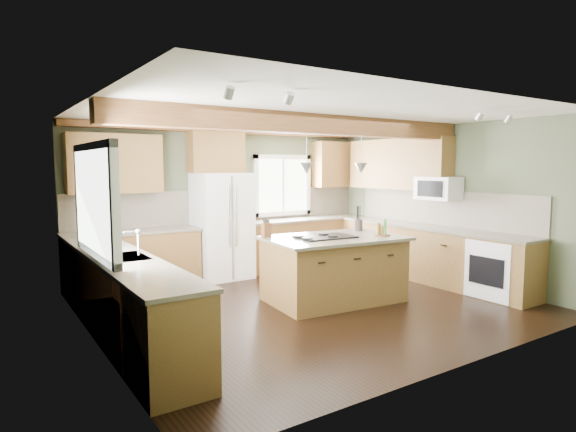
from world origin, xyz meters
TOP-DOWN VIEW (x-y plane):
  - floor at (0.00, 0.00)m, footprint 5.60×5.60m
  - ceiling at (0.00, 0.00)m, footprint 5.60×5.60m
  - wall_back at (0.00, 2.50)m, footprint 5.60×0.00m
  - wall_left at (-2.80, 0.00)m, footprint 0.00×5.00m
  - wall_right at (2.80, 0.00)m, footprint 0.00×5.00m
  - ceiling_beam at (0.00, -0.04)m, footprint 5.55×0.26m
  - soffit_trim at (0.00, 2.40)m, footprint 5.55×0.20m
  - backsplash_back at (0.00, 2.48)m, footprint 5.58×0.03m
  - backsplash_right at (2.78, 0.05)m, footprint 0.03×3.70m
  - base_cab_back_left at (-1.79, 2.20)m, footprint 2.02×0.60m
  - counter_back_left at (-1.79, 2.20)m, footprint 2.06×0.64m
  - base_cab_back_right at (1.49, 2.20)m, footprint 2.62×0.60m
  - counter_back_right at (1.49, 2.20)m, footprint 2.66×0.64m
  - base_cab_left at (-2.50, 0.05)m, footprint 0.60×3.70m
  - counter_left at (-2.50, 0.05)m, footprint 0.64×3.74m
  - base_cab_right at (2.50, 0.05)m, footprint 0.60×3.70m
  - counter_right at (2.50, 0.05)m, footprint 0.64×3.74m
  - upper_cab_back_left at (-1.99, 2.33)m, footprint 1.40×0.35m
  - upper_cab_over_fridge at (-0.30, 2.33)m, footprint 0.96×0.35m
  - upper_cab_right at (2.62, 0.90)m, footprint 0.35×2.20m
  - upper_cab_back_corner at (2.30, 2.33)m, footprint 0.90×0.35m
  - window_left at (-2.78, 0.05)m, footprint 0.04×1.60m
  - window_back at (1.15, 2.48)m, footprint 1.10×0.04m
  - sink at (-2.50, 0.05)m, footprint 0.50×0.65m
  - faucet at (-2.32, 0.05)m, footprint 0.02×0.02m
  - dishwasher at (-2.49, -1.25)m, footprint 0.60×0.60m
  - oven at (2.49, -1.25)m, footprint 0.60×0.72m
  - microwave at (2.58, -0.05)m, footprint 0.40×0.70m
  - pendant_left at (-0.05, 0.00)m, footprint 0.18×0.18m
  - pendant_right at (0.85, -0.08)m, footprint 0.18×0.18m
  - refrigerator at (-0.30, 2.12)m, footprint 0.90×0.74m
  - island at (0.40, -0.04)m, footprint 1.91×1.27m
  - island_top at (0.40, -0.04)m, footprint 2.04×1.40m
  - cooktop at (0.25, -0.02)m, footprint 0.83×0.59m
  - knife_block at (-0.41, 0.46)m, footprint 0.12×0.09m
  - utensil_crock at (1.15, 0.29)m, footprint 0.15×0.15m
  - bottle_tray at (1.06, -0.31)m, footprint 0.31×0.31m

SIDE VIEW (x-z plane):
  - floor at x=0.00m, z-range 0.00..0.00m
  - dishwasher at x=-2.49m, z-range 0.01..0.85m
  - oven at x=2.49m, z-range 0.01..0.85m
  - base_cab_back_left at x=-1.79m, z-range 0.00..0.88m
  - base_cab_back_right at x=1.49m, z-range 0.00..0.88m
  - base_cab_left at x=-2.50m, z-range 0.00..0.88m
  - base_cab_right at x=2.50m, z-range 0.00..0.88m
  - island at x=0.40m, z-range 0.00..0.88m
  - counter_back_left at x=-1.79m, z-range 0.88..0.92m
  - counter_back_right at x=1.49m, z-range 0.88..0.92m
  - counter_left at x=-2.50m, z-range 0.88..0.92m
  - counter_right at x=2.50m, z-range 0.88..0.92m
  - refrigerator at x=-0.30m, z-range 0.00..1.80m
  - island_top at x=0.40m, z-range 0.88..0.92m
  - sink at x=-2.50m, z-range 0.89..0.92m
  - cooktop at x=0.25m, z-range 0.92..0.94m
  - utensil_crock at x=1.15m, z-range 0.92..1.09m
  - knife_block at x=-0.41m, z-range 0.92..1.12m
  - bottle_tray at x=1.06m, z-range 0.92..1.14m
  - faucet at x=-2.32m, z-range 0.91..1.19m
  - backsplash_back at x=0.00m, z-range 0.92..1.50m
  - backsplash_right at x=2.78m, z-range 0.92..1.50m
  - wall_back at x=0.00m, z-range -1.50..4.10m
  - wall_left at x=-2.80m, z-range -1.20..3.80m
  - wall_right at x=2.80m, z-range -1.20..3.80m
  - window_back at x=1.15m, z-range 1.05..2.05m
  - window_left at x=-2.78m, z-range 1.02..2.08m
  - microwave at x=2.58m, z-range 1.36..1.74m
  - pendant_left at x=-0.05m, z-range 1.80..1.96m
  - pendant_right at x=0.85m, z-range 1.80..1.96m
  - upper_cab_back_left at x=-1.99m, z-range 1.50..2.40m
  - upper_cab_right at x=2.62m, z-range 1.50..2.40m
  - upper_cab_back_corner at x=2.30m, z-range 1.50..2.40m
  - upper_cab_over_fridge at x=-0.30m, z-range 1.80..2.50m
  - ceiling_beam at x=0.00m, z-range 2.34..2.60m
  - soffit_trim at x=0.00m, z-range 2.49..2.59m
  - ceiling at x=0.00m, z-range 2.60..2.60m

